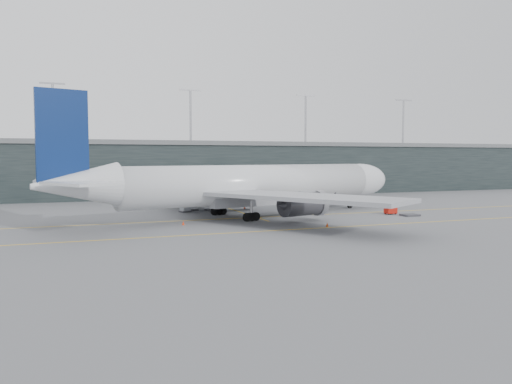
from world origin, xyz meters
name	(u,v)px	position (x,y,z in m)	size (l,w,h in m)	color
ground	(224,216)	(0.00, 0.00, 0.00)	(320.00, 320.00, 0.00)	slate
taxiline_a	(230,219)	(0.00, -4.00, 0.01)	(160.00, 0.25, 0.02)	yellow
taxiline_b	(263,231)	(0.00, -20.00, 0.01)	(160.00, 0.25, 0.02)	yellow
taxiline_lead_main	(219,205)	(5.00, 20.00, 0.01)	(0.25, 60.00, 0.02)	yellow
terminal	(166,168)	(0.00, 58.00, 7.62)	(240.00, 36.00, 29.00)	black
main_aircraft	(252,185)	(4.82, -2.25, 5.76)	(72.23, 66.52, 20.53)	silver
jet_bridge	(310,184)	(28.41, 21.45, 4.26)	(17.16, 42.49, 5.69)	#2F2F34
gse_cart	(391,210)	(30.52, -8.29, 0.83)	(2.29, 1.57, 1.48)	#B1160C
baggage_dolly	(410,215)	(32.38, -11.68, 0.18)	(3.06, 2.45, 0.31)	#36363B
uld_a	(185,207)	(-5.25, 8.97, 0.96)	(2.48, 2.26, 1.84)	#3C3C41
uld_b	(193,205)	(-2.95, 11.68, 1.02)	(2.45, 2.13, 1.93)	#3C3C41
uld_c	(209,206)	(0.22, 10.86, 0.85)	(2.18, 1.99, 1.61)	#3C3C41
cone_nose	(395,210)	(34.00, -4.87, 0.36)	(0.45, 0.45, 0.72)	#DB470C
cone_wing_stbd	(327,225)	(11.03, -19.21, 0.36)	(0.45, 0.45, 0.72)	#CD450B
cone_wing_port	(245,207)	(7.93, 11.14, 0.38)	(0.48, 0.48, 0.77)	red
cone_tail	(183,223)	(-9.56, -9.43, 0.33)	(0.42, 0.42, 0.67)	red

